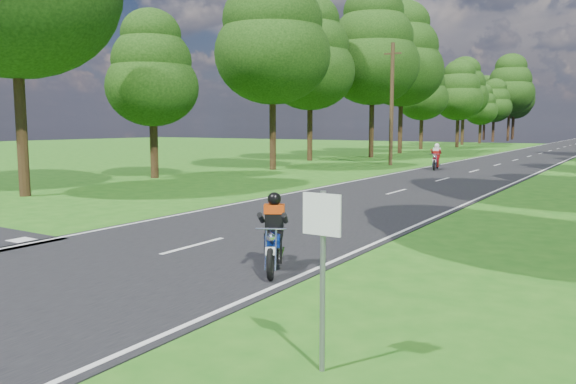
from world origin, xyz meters
The scene contains 8 objects.
ground centered at (0.00, 0.00, 0.00)m, with size 160.00×160.00×0.00m, color #216016.
main_road centered at (0.00, 50.00, 0.01)m, with size 7.00×140.00×0.02m, color black.
road_markings centered at (-0.14, 48.13, 0.02)m, with size 7.40×140.00×0.01m.
treeline centered at (1.43, 60.06, 8.25)m, with size 40.00×115.35×14.78m.
telegraph_pole centered at (-6.00, 28.00, 4.07)m, with size 1.20×0.26×8.00m.
road_sign centered at (5.50, -2.01, 1.34)m, with size 0.45×0.07×2.00m.
rider_near_blue centered at (2.66, 1.26, 0.74)m, with size 0.57×1.72×1.43m, color navy, non-canonical shape.
rider_far_red centered at (-2.20, 25.77, 0.80)m, with size 0.63×1.88×1.56m, color maroon, non-canonical shape.
Camera 1 is at (8.36, -7.17, 2.70)m, focal length 35.00 mm.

